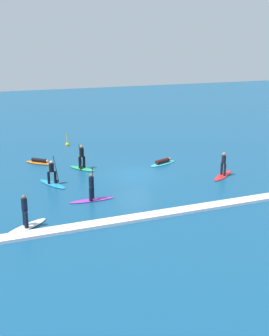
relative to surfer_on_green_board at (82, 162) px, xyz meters
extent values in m
plane|color=navy|center=(3.33, -2.83, -0.55)|extent=(120.00, 120.00, 0.00)
ellipsoid|color=#23B266|center=(0.00, 0.01, -0.50)|extent=(1.91, 2.44, 0.11)
cylinder|color=black|center=(-0.17, 0.00, 0.01)|extent=(0.29, 0.29, 0.90)
cylinder|color=black|center=(0.17, 0.01, 0.01)|extent=(0.29, 0.29, 0.90)
cylinder|color=black|center=(0.00, 0.01, 0.80)|extent=(0.49, 0.49, 0.69)
sphere|color=#A37556|center=(0.00, 0.01, 1.27)|extent=(0.35, 0.35, 0.25)
cylinder|color=black|center=(-0.15, -0.27, 0.58)|extent=(0.34, 0.24, 2.02)
cube|color=black|center=(-0.15, -0.27, -0.39)|extent=(0.20, 0.16, 0.32)
ellipsoid|color=#33C6CC|center=(6.57, -1.03, -0.51)|extent=(2.77, 1.68, 0.08)
cylinder|color=#381414|center=(6.53, -1.05, -0.30)|extent=(1.43, 0.83, 0.35)
sphere|color=tan|center=(7.30, -0.75, -0.28)|extent=(0.33, 0.33, 0.26)
ellipsoid|color=white|center=(-5.84, -9.75, -0.50)|extent=(2.80, 2.24, 0.11)
cylinder|color=black|center=(-5.85, -9.55, 0.01)|extent=(0.31, 0.31, 0.91)
cylinder|color=black|center=(-5.83, -9.94, 0.01)|extent=(0.31, 0.31, 0.91)
cylinder|color=black|center=(-5.84, -9.75, 0.81)|extent=(0.45, 0.45, 0.69)
sphere|color=brown|center=(-5.84, -9.75, 1.26)|extent=(0.31, 0.31, 0.22)
ellipsoid|color=purple|center=(-1.30, -7.03, -0.51)|extent=(2.91, 0.64, 0.08)
cylinder|color=black|center=(-1.41, -7.22, -0.03)|extent=(0.22, 0.22, 0.88)
cylinder|color=black|center=(-1.19, -6.85, -0.03)|extent=(0.22, 0.22, 0.88)
cylinder|color=black|center=(-1.30, -7.03, 0.72)|extent=(0.33, 0.33, 0.63)
sphere|color=brown|center=(-1.30, -7.03, 1.14)|extent=(0.21, 0.21, 0.21)
cylinder|color=black|center=(-1.15, -6.77, 0.59)|extent=(0.05, 0.24, 2.12)
cube|color=black|center=(-1.15, -6.77, -0.41)|extent=(0.06, 0.20, 0.32)
ellipsoid|color=orange|center=(-2.81, 2.95, -0.50)|extent=(2.44, 2.36, 0.11)
cylinder|color=black|center=(-2.85, 2.98, -0.29)|extent=(1.18, 1.14, 0.31)
sphere|color=tan|center=(-2.28, 2.44, -0.27)|extent=(0.30, 0.30, 0.21)
ellipsoid|color=#1E8CD1|center=(-2.98, -2.92, -0.50)|extent=(1.76, 2.89, 0.10)
cylinder|color=black|center=(-3.20, -2.89, -0.03)|extent=(0.24, 0.24, 0.86)
cylinder|color=black|center=(-2.75, -2.95, -0.03)|extent=(0.24, 0.24, 0.86)
cylinder|color=black|center=(-2.98, -2.92, 0.70)|extent=(0.45, 0.45, 0.59)
sphere|color=beige|center=(-2.98, -2.92, 1.10)|extent=(0.28, 0.28, 0.21)
cylinder|color=black|center=(-2.67, -2.95, 0.57)|extent=(0.41, 0.21, 2.02)
cube|color=black|center=(-2.67, -2.95, -0.40)|extent=(0.21, 0.13, 0.32)
ellipsoid|color=red|center=(9.34, -5.71, -0.51)|extent=(2.87, 2.41, 0.08)
cylinder|color=black|center=(9.32, -5.53, -0.01)|extent=(0.25, 0.25, 0.91)
cylinder|color=black|center=(9.36, -5.89, -0.01)|extent=(0.25, 0.25, 0.91)
cylinder|color=black|center=(9.34, -5.71, 0.73)|extent=(0.45, 0.45, 0.57)
sphere|color=#A37556|center=(9.34, -5.71, 1.15)|extent=(0.36, 0.36, 0.26)
sphere|color=yellow|center=(0.82, 8.28, -0.46)|extent=(0.37, 0.37, 0.37)
cylinder|color=yellow|center=(0.82, 8.28, 0.04)|extent=(0.10, 0.10, 1.18)
cube|color=white|center=(3.33, -10.89, -0.46)|extent=(22.28, 0.90, 0.18)
camera|label=1|loc=(-8.56, -32.30, 9.37)|focal=46.77mm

